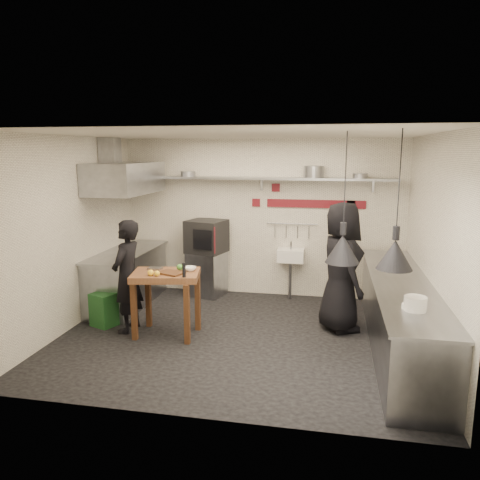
% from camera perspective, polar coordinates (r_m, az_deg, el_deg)
% --- Properties ---
extents(floor, '(5.00, 5.00, 0.00)m').
position_cam_1_polar(floor, '(6.76, -0.12, -11.68)').
color(floor, black).
rests_on(floor, ground).
extents(ceiling, '(5.00, 5.00, 0.00)m').
position_cam_1_polar(ceiling, '(6.25, -0.13, 12.79)').
color(ceiling, silver).
rests_on(ceiling, floor).
extents(wall_back, '(5.00, 0.04, 2.80)m').
position_cam_1_polar(wall_back, '(8.40, 2.66, 2.68)').
color(wall_back, white).
rests_on(wall_back, floor).
extents(wall_front, '(5.00, 0.04, 2.80)m').
position_cam_1_polar(wall_front, '(4.37, -5.51, -4.95)').
color(wall_front, white).
rests_on(wall_front, floor).
extents(wall_left, '(0.04, 4.20, 2.80)m').
position_cam_1_polar(wall_left, '(7.26, -19.87, 0.77)').
color(wall_left, white).
rests_on(wall_left, floor).
extents(wall_right, '(0.04, 4.20, 2.80)m').
position_cam_1_polar(wall_right, '(6.37, 22.51, -0.74)').
color(wall_right, white).
rests_on(wall_right, floor).
extents(red_band_horiz, '(1.70, 0.02, 0.14)m').
position_cam_1_polar(red_band_horiz, '(8.26, 9.21, 4.37)').
color(red_band_horiz, maroon).
rests_on(red_band_horiz, wall_back).
extents(red_band_vert, '(0.14, 0.02, 1.10)m').
position_cam_1_polar(red_band_vert, '(8.33, 13.24, 0.94)').
color(red_band_vert, maroon).
rests_on(red_band_vert, wall_back).
extents(red_tile_a, '(0.14, 0.02, 0.14)m').
position_cam_1_polar(red_tile_a, '(8.29, 4.39, 6.37)').
color(red_tile_a, maroon).
rests_on(red_tile_a, wall_back).
extents(red_tile_b, '(0.14, 0.02, 0.14)m').
position_cam_1_polar(red_tile_b, '(8.36, 1.98, 4.58)').
color(red_tile_b, maroon).
rests_on(red_tile_b, wall_back).
extents(back_shelf, '(4.60, 0.34, 0.04)m').
position_cam_1_polar(back_shelf, '(8.15, 2.52, 7.52)').
color(back_shelf, gray).
rests_on(back_shelf, wall_back).
extents(shelf_bracket_left, '(0.04, 0.06, 0.24)m').
position_cam_1_polar(shelf_bracket_left, '(8.79, -9.78, 6.96)').
color(shelf_bracket_left, gray).
rests_on(shelf_bracket_left, wall_back).
extents(shelf_bracket_mid, '(0.04, 0.06, 0.24)m').
position_cam_1_polar(shelf_bracket_mid, '(8.31, 2.67, 6.89)').
color(shelf_bracket_mid, gray).
rests_on(shelf_bracket_mid, wall_back).
extents(shelf_bracket_right, '(0.04, 0.06, 0.24)m').
position_cam_1_polar(shelf_bracket_right, '(8.24, 15.93, 6.46)').
color(shelf_bracket_right, gray).
rests_on(shelf_bracket_right, wall_back).
extents(pan_far_left, '(0.27, 0.27, 0.09)m').
position_cam_1_polar(pan_far_left, '(8.44, -6.37, 8.02)').
color(pan_far_left, gray).
rests_on(pan_far_left, back_shelf).
extents(pan_mid_left, '(0.27, 0.27, 0.07)m').
position_cam_1_polar(pan_mid_left, '(8.43, -6.19, 7.95)').
color(pan_mid_left, gray).
rests_on(pan_mid_left, back_shelf).
extents(stock_pot, '(0.44, 0.44, 0.20)m').
position_cam_1_polar(stock_pot, '(8.06, 8.98, 8.22)').
color(stock_pot, gray).
rests_on(stock_pot, back_shelf).
extents(pan_right, '(0.31, 0.31, 0.08)m').
position_cam_1_polar(pan_right, '(8.07, 14.42, 7.59)').
color(pan_right, gray).
rests_on(pan_right, back_shelf).
extents(oven_stand, '(0.72, 0.68, 0.80)m').
position_cam_1_polar(oven_stand, '(8.52, -4.07, -4.10)').
color(oven_stand, gray).
rests_on(oven_stand, floor).
extents(combi_oven, '(0.75, 0.72, 0.58)m').
position_cam_1_polar(combi_oven, '(8.34, -4.10, 0.45)').
color(combi_oven, black).
rests_on(combi_oven, oven_stand).
extents(oven_door, '(0.48, 0.16, 0.46)m').
position_cam_1_polar(oven_door, '(8.08, -4.60, 0.10)').
color(oven_door, maroon).
rests_on(oven_door, combi_oven).
extents(oven_glass, '(0.35, 0.11, 0.34)m').
position_cam_1_polar(oven_glass, '(8.02, -4.62, 0.02)').
color(oven_glass, black).
rests_on(oven_glass, oven_door).
extents(hand_sink, '(0.46, 0.34, 0.22)m').
position_cam_1_polar(hand_sink, '(8.27, 6.21, -1.87)').
color(hand_sink, white).
rests_on(hand_sink, wall_back).
extents(sink_tap, '(0.03, 0.03, 0.14)m').
position_cam_1_polar(sink_tap, '(8.23, 6.24, -0.64)').
color(sink_tap, gray).
rests_on(sink_tap, hand_sink).
extents(sink_drain, '(0.06, 0.06, 0.66)m').
position_cam_1_polar(sink_drain, '(8.34, 6.13, -4.88)').
color(sink_drain, gray).
rests_on(sink_drain, floor).
extents(utensil_rail, '(0.90, 0.02, 0.02)m').
position_cam_1_polar(utensil_rail, '(8.31, 6.37, 1.98)').
color(utensil_rail, gray).
rests_on(utensil_rail, wall_back).
extents(counter_right, '(0.70, 3.80, 0.90)m').
position_cam_1_polar(counter_right, '(6.55, 18.88, -8.80)').
color(counter_right, gray).
rests_on(counter_right, floor).
extents(counter_right_top, '(0.76, 3.90, 0.03)m').
position_cam_1_polar(counter_right_top, '(6.42, 19.13, -4.88)').
color(counter_right_top, gray).
rests_on(counter_right_top, counter_right).
extents(plate_stack, '(0.26, 0.26, 0.15)m').
position_cam_1_polar(plate_stack, '(5.28, 20.59, -7.28)').
color(plate_stack, white).
rests_on(plate_stack, counter_right_top).
extents(small_bowl_right, '(0.28, 0.28, 0.05)m').
position_cam_1_polar(small_bowl_right, '(5.34, 20.25, -7.63)').
color(small_bowl_right, white).
rests_on(small_bowl_right, counter_right_top).
extents(counter_left, '(0.70, 1.90, 0.90)m').
position_cam_1_polar(counter_left, '(8.21, -13.59, -4.59)').
color(counter_left, gray).
rests_on(counter_left, floor).
extents(counter_left_top, '(0.76, 2.00, 0.03)m').
position_cam_1_polar(counter_left_top, '(8.10, -13.73, -1.41)').
color(counter_left_top, gray).
rests_on(counter_left_top, counter_left).
extents(extractor_hood, '(0.78, 1.60, 0.50)m').
position_cam_1_polar(extractor_hood, '(7.92, -13.80, 7.35)').
color(extractor_hood, gray).
rests_on(extractor_hood, ceiling).
extents(hood_duct, '(0.28, 0.28, 0.50)m').
position_cam_1_polar(hood_duct, '(8.01, -15.58, 10.16)').
color(hood_duct, gray).
rests_on(hood_duct, ceiling).
extents(green_bin, '(0.44, 0.44, 0.50)m').
position_cam_1_polar(green_bin, '(7.37, -16.13, -8.09)').
color(green_bin, '#1C5221').
rests_on(green_bin, floor).
extents(prep_table, '(1.02, 0.80, 0.92)m').
position_cam_1_polar(prep_table, '(6.75, -8.94, -7.67)').
color(prep_table, brown).
rests_on(prep_table, floor).
extents(cutting_board, '(0.40, 0.34, 0.02)m').
position_cam_1_polar(cutting_board, '(6.52, -8.41, -3.98)').
color(cutting_board, '#4F2D18').
rests_on(cutting_board, prep_table).
extents(pepper_mill, '(0.05, 0.05, 0.20)m').
position_cam_1_polar(pepper_mill, '(6.30, -6.84, -3.65)').
color(pepper_mill, black).
rests_on(pepper_mill, prep_table).
extents(lemon_a, '(0.10, 0.10, 0.09)m').
position_cam_1_polar(lemon_a, '(6.46, -10.84, -3.95)').
color(lemon_a, yellow).
rests_on(lemon_a, prep_table).
extents(lemon_b, '(0.09, 0.09, 0.08)m').
position_cam_1_polar(lemon_b, '(6.42, -10.08, -4.04)').
color(lemon_b, yellow).
rests_on(lemon_b, prep_table).
extents(veg_ball, '(0.10, 0.10, 0.09)m').
position_cam_1_polar(veg_ball, '(6.66, -7.36, -3.30)').
color(veg_ball, '#428831').
rests_on(veg_ball, prep_table).
extents(steel_tray, '(0.21, 0.15, 0.03)m').
position_cam_1_polar(steel_tray, '(6.79, -10.30, -3.44)').
color(steel_tray, gray).
rests_on(steel_tray, prep_table).
extents(bowl, '(0.24, 0.24, 0.06)m').
position_cam_1_polar(bowl, '(6.65, -6.14, -3.50)').
color(bowl, white).
rests_on(bowl, prep_table).
extents(heat_lamp_near, '(0.48, 0.48, 1.48)m').
position_cam_1_polar(heat_lamp_near, '(5.40, 12.63, 4.96)').
color(heat_lamp_near, black).
rests_on(heat_lamp_near, ceiling).
extents(heat_lamp_far, '(0.41, 0.41, 1.40)m').
position_cam_1_polar(heat_lamp_far, '(4.89, 18.73, 4.57)').
color(heat_lamp_far, black).
rests_on(heat_lamp_far, ceiling).
extents(chef_left, '(0.43, 0.62, 1.63)m').
position_cam_1_polar(chef_left, '(6.92, -13.60, -4.31)').
color(chef_left, black).
rests_on(chef_left, floor).
extents(chef_right, '(0.90, 1.08, 1.88)m').
position_cam_1_polar(chef_right, '(6.90, 12.20, -3.24)').
color(chef_right, black).
rests_on(chef_right, floor).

